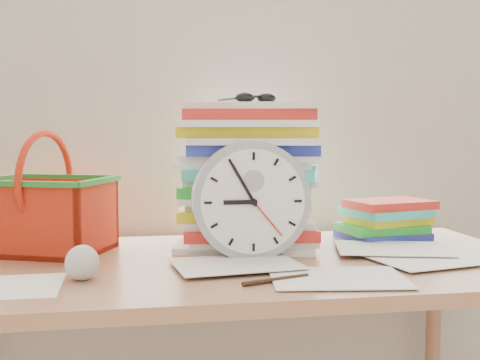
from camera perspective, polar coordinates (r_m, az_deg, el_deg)
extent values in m
cube|color=silver|center=(1.78, -2.53, 14.49)|extent=(4.00, 0.04, 2.70)
cube|color=beige|center=(1.76, -2.45, 12.99)|extent=(2.40, 0.01, 2.50)
cube|color=#976747|center=(1.39, -0.40, -8.17)|extent=(1.40, 0.70, 0.03)
cylinder|color=#976747|center=(1.98, 17.77, -15.83)|extent=(0.04, 0.04, 0.72)
cylinder|color=#989B9D|center=(1.38, 1.06, -1.94)|extent=(0.27, 0.05, 0.27)
sphere|color=silver|center=(1.24, -14.76, -7.55)|extent=(0.07, 0.07, 0.07)
cylinder|color=black|center=(1.19, 3.43, -9.42)|extent=(0.14, 0.06, 0.01)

